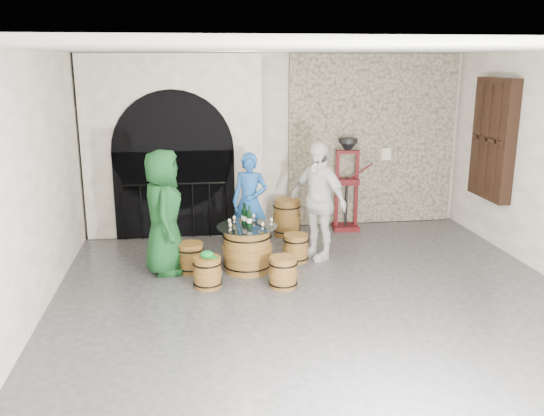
{
  "coord_description": "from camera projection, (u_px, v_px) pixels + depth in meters",
  "views": [
    {
      "loc": [
        -1.59,
        -6.52,
        3.1
      ],
      "look_at": [
        -0.49,
        1.27,
        1.05
      ],
      "focal_mm": 38.0,
      "sensor_mm": 36.0,
      "label": 1
    }
  ],
  "objects": [
    {
      "name": "ground",
      "position": [
        324.0,
        312.0,
        7.24
      ],
      "size": [
        8.0,
        8.0,
        0.0
      ],
      "primitive_type": "plane",
      "color": "#323234",
      "rests_on": "ground"
    },
    {
      "name": "wall_back",
      "position": [
        277.0,
        142.0,
        10.67
      ],
      "size": [
        8.0,
        0.0,
        8.0
      ],
      "primitive_type": "plane",
      "rotation": [
        1.57,
        0.0,
        0.0
      ],
      "color": "white",
      "rests_on": "ground"
    },
    {
      "name": "wall_front",
      "position": [
        505.0,
        354.0,
        3.01
      ],
      "size": [
        8.0,
        0.0,
        8.0
      ],
      "primitive_type": "plane",
      "rotation": [
        -1.57,
        0.0,
        0.0
      ],
      "color": "white",
      "rests_on": "ground"
    },
    {
      "name": "wall_left",
      "position": [
        19.0,
        198.0,
        6.37
      ],
      "size": [
        0.0,
        8.0,
        8.0
      ],
      "primitive_type": "plane",
      "rotation": [
        1.57,
        0.0,
        1.57
      ],
      "color": "white",
      "rests_on": "ground"
    },
    {
      "name": "ceiling",
      "position": [
        331.0,
        49.0,
        6.44
      ],
      "size": [
        8.0,
        8.0,
        0.0
      ],
      "primitive_type": "plane",
      "rotation": [
        3.14,
        0.0,
        0.0
      ],
      "color": "beige",
      "rests_on": "wall_back"
    },
    {
      "name": "stone_facing_panel",
      "position": [
        372.0,
        140.0,
        10.86
      ],
      "size": [
        3.2,
        0.12,
        3.18
      ],
      "primitive_type": "cube",
      "color": "tan",
      "rests_on": "ground"
    },
    {
      "name": "arched_opening",
      "position": [
        174.0,
        147.0,
        10.17
      ],
      "size": [
        3.1,
        0.6,
        3.19
      ],
      "color": "white",
      "rests_on": "ground"
    },
    {
      "name": "shuttered_window",
      "position": [
        493.0,
        139.0,
        9.55
      ],
      "size": [
        0.23,
        1.1,
        2.0
      ],
      "color": "black",
      "rests_on": "wall_right"
    },
    {
      "name": "barrel_table",
      "position": [
        247.0,
        249.0,
        8.6
      ],
      "size": [
        0.9,
        0.9,
        0.7
      ],
      "color": "brown",
      "rests_on": "ground"
    },
    {
      "name": "barrel_stool_left",
      "position": [
        191.0,
        257.0,
        8.59
      ],
      "size": [
        0.41,
        0.41,
        0.44
      ],
      "color": "brown",
      "rests_on": "ground"
    },
    {
      "name": "barrel_stool_far",
      "position": [
        250.0,
        239.0,
        9.45
      ],
      "size": [
        0.41,
        0.41,
        0.44
      ],
      "color": "brown",
      "rests_on": "ground"
    },
    {
      "name": "barrel_stool_right",
      "position": [
        296.0,
        248.0,
        9.02
      ],
      "size": [
        0.41,
        0.41,
        0.44
      ],
      "color": "brown",
      "rests_on": "ground"
    },
    {
      "name": "barrel_stool_near_right",
      "position": [
        283.0,
        272.0,
        7.99
      ],
      "size": [
        0.41,
        0.41,
        0.44
      ],
      "color": "brown",
      "rests_on": "ground"
    },
    {
      "name": "barrel_stool_near_left",
      "position": [
        207.0,
        272.0,
        7.99
      ],
      "size": [
        0.41,
        0.41,
        0.44
      ],
      "color": "brown",
      "rests_on": "ground"
    },
    {
      "name": "green_cap",
      "position": [
        207.0,
        255.0,
        7.93
      ],
      "size": [
        0.23,
        0.18,
        0.1
      ],
      "color": "#0B7E25",
      "rests_on": "barrel_stool_near_left"
    },
    {
      "name": "person_green",
      "position": [
        164.0,
        212.0,
        8.4
      ],
      "size": [
        0.61,
        0.92,
        1.85
      ],
      "primitive_type": "imported",
      "rotation": [
        0.0,
        0.0,
        1.6
      ],
      "color": "#13451E",
      "rests_on": "ground"
    },
    {
      "name": "person_blue",
      "position": [
        250.0,
        202.0,
        9.46
      ],
      "size": [
        0.69,
        0.57,
        1.63
      ],
      "primitive_type": "imported",
      "rotation": [
        0.0,
        0.0,
        -0.35
      ],
      "color": "#1C4F9A",
      "rests_on": "ground"
    },
    {
      "name": "person_white",
      "position": [
        318.0,
        201.0,
        9.02
      ],
      "size": [
        1.01,
        1.15,
        1.87
      ],
      "primitive_type": "imported",
      "rotation": [
        0.0,
        0.0,
        -0.95
      ],
      "color": "silver",
      "rests_on": "ground"
    },
    {
      "name": "wine_bottle_left",
      "position": [
        245.0,
        216.0,
        8.55
      ],
      "size": [
        0.08,
        0.08,
        0.32
      ],
      "color": "black",
      "rests_on": "barrel_table"
    },
    {
      "name": "wine_bottle_center",
      "position": [
        249.0,
        218.0,
        8.43
      ],
      "size": [
        0.08,
        0.08,
        0.32
      ],
      "color": "black",
      "rests_on": "barrel_table"
    },
    {
      "name": "wine_bottle_right",
      "position": [
        244.0,
        215.0,
        8.6
      ],
      "size": [
        0.08,
        0.08,
        0.32
      ],
      "color": "black",
      "rests_on": "barrel_table"
    },
    {
      "name": "tasting_glass_a",
      "position": [
        230.0,
        226.0,
        8.32
      ],
      "size": [
        0.05,
        0.05,
        0.1
      ],
      "primitive_type": null,
      "color": "orange",
      "rests_on": "barrel_table"
    },
    {
      "name": "tasting_glass_b",
      "position": [
        271.0,
        221.0,
        8.59
      ],
      "size": [
        0.05,
        0.05,
        0.1
      ],
      "primitive_type": null,
      "color": "orange",
      "rests_on": "barrel_table"
    },
    {
      "name": "tasting_glass_c",
      "position": [
        234.0,
        219.0,
        8.7
      ],
      "size": [
        0.05,
        0.05,
        0.1
      ],
      "primitive_type": null,
      "color": "orange",
      "rests_on": "barrel_table"
    },
    {
      "name": "tasting_glass_d",
      "position": [
        254.0,
        217.0,
        8.81
      ],
      "size": [
        0.05,
        0.05,
        0.1
      ],
      "primitive_type": null,
      "color": "orange",
      "rests_on": "barrel_table"
    },
    {
      "name": "tasting_glass_e",
      "position": [
        263.0,
        226.0,
        8.36
      ],
      "size": [
        0.05,
        0.05,
        0.1
      ],
      "primitive_type": null,
      "color": "orange",
      "rests_on": "barrel_table"
    },
    {
      "name": "tasting_glass_f",
      "position": [
        230.0,
        222.0,
        8.53
      ],
      "size": [
        0.05,
        0.05,
        0.1
      ],
      "primitive_type": null,
      "color": "orange",
      "rests_on": "barrel_table"
    },
    {
      "name": "side_barrel",
      "position": [
        287.0,
        218.0,
        10.32
      ],
      "size": [
        0.5,
        0.5,
        0.67
      ],
      "rotation": [
        0.0,
        0.0,
        0.14
      ],
      "color": "brown",
      "rests_on": "ground"
    },
    {
      "name": "corking_press",
      "position": [
        347.0,
        177.0,
        10.51
      ],
      "size": [
        0.71,
        0.42,
        1.71
      ],
      "rotation": [
        0.0,
        0.0,
        -0.09
      ],
      "color": "#4E0D0F",
      "rests_on": "ground"
    },
    {
      "name": "control_box",
      "position": [
        386.0,
        154.0,
        10.88
      ],
      "size": [
        0.18,
        0.1,
        0.22
      ],
      "primitive_type": "cube",
      "color": "silver",
      "rests_on": "wall_back"
    }
  ]
}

